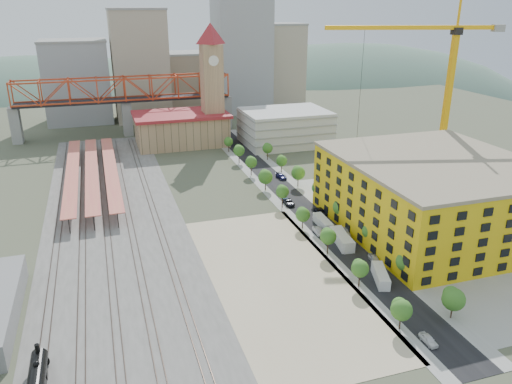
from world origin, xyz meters
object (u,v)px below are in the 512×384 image
object	(u,v)px
site_trailer_b	(342,239)
site_trailer_d	(323,223)
site_trailer_a	(380,276)
clock_tower	(212,73)
tower_crane	(439,74)
site_trailer_c	(342,239)
construction_building	(434,195)
car_0	(428,340)

from	to	relation	value
site_trailer_b	site_trailer_d	size ratio (longest dim) A/B	1.16
site_trailer_a	site_trailer_d	xyz separation A→B (m)	(0.00, 28.60, -0.01)
clock_tower	site_trailer_b	size ratio (longest dim) A/B	5.12
tower_crane	clock_tower	bearing A→B (deg)	128.00
site_trailer_c	construction_building	bearing A→B (deg)	13.56
construction_building	tower_crane	world-z (taller)	tower_crane
construction_building	site_trailer_a	distance (m)	33.37
construction_building	clock_tower	bearing A→B (deg)	108.78
construction_building	tower_crane	distance (m)	44.55
site_trailer_d	car_0	distance (m)	49.46
construction_building	site_trailer_d	bearing A→B (deg)	160.20
site_trailer_a	site_trailer_c	distance (m)	17.85
tower_crane	site_trailer_b	world-z (taller)	tower_crane
clock_tower	tower_crane	xyz separation A→B (m)	(54.42, -69.66, 6.17)
site_trailer_a	site_trailer_c	xyz separation A→B (m)	(0.00, 17.85, 0.17)
site_trailer_d	car_0	bearing A→B (deg)	-91.17
site_trailer_a	car_0	world-z (taller)	site_trailer_a
site_trailer_d	construction_building	bearing A→B (deg)	-17.50
construction_building	tower_crane	xyz separation A→B (m)	(20.42, 30.33, 25.45)
clock_tower	site_trailer_d	size ratio (longest dim) A/B	5.94
tower_crane	site_trailer_b	distance (m)	65.46
site_trailer_d	site_trailer_b	bearing A→B (deg)	-87.70
site_trailer_c	site_trailer_d	size ratio (longest dim) A/B	1.15
site_trailer_a	car_0	bearing A→B (deg)	-79.07
site_trailer_b	construction_building	bearing A→B (deg)	8.03
site_trailer_c	site_trailer_d	distance (m)	10.75
tower_crane	site_trailer_d	size ratio (longest dim) A/B	6.46
clock_tower	site_trailer_c	distance (m)	105.30
site_trailer_c	site_trailer_b	bearing A→B (deg)	-79.49
clock_tower	construction_building	distance (m)	107.36
tower_crane	site_trailer_a	size ratio (longest dim) A/B	6.41
clock_tower	site_trailer_c	size ratio (longest dim) A/B	5.16
clock_tower	site_trailer_b	bearing A→B (deg)	-85.49
site_trailer_c	site_trailer_d	xyz separation A→B (m)	(0.00, 10.75, -0.18)
tower_crane	car_0	size ratio (longest dim) A/B	13.93
car_0	clock_tower	bearing A→B (deg)	91.42
tower_crane	construction_building	bearing A→B (deg)	-123.95
clock_tower	site_trailer_d	xyz separation A→B (m)	(8.00, -90.63, -27.50)
clock_tower	construction_building	xyz separation A→B (m)	(34.00, -99.99, -19.29)
tower_crane	site_trailer_c	distance (m)	65.44
construction_building	site_trailer_c	bearing A→B (deg)	-176.95
site_trailer_c	car_0	bearing A→B (deg)	-83.93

